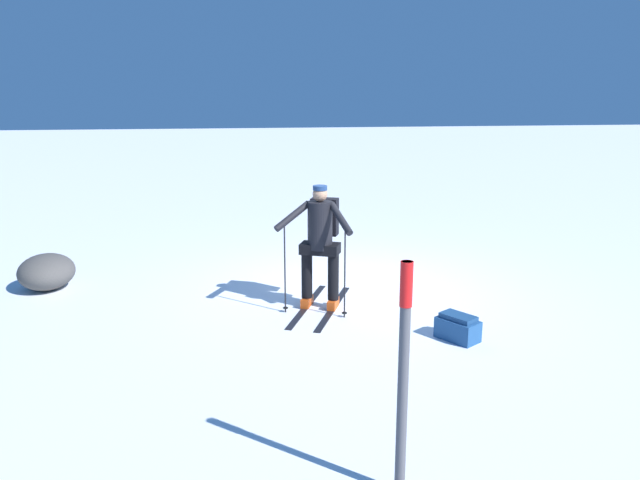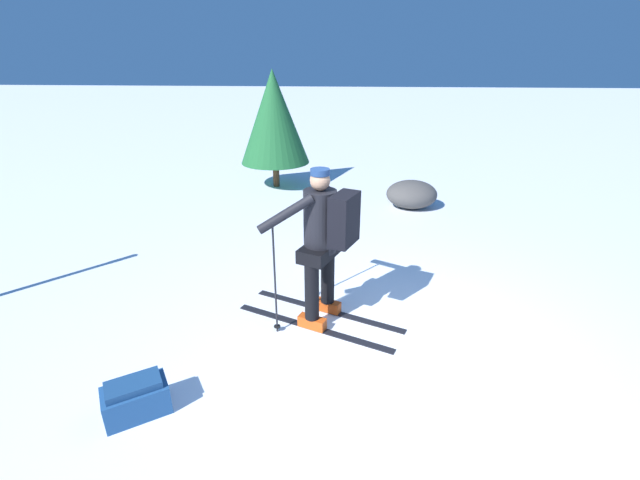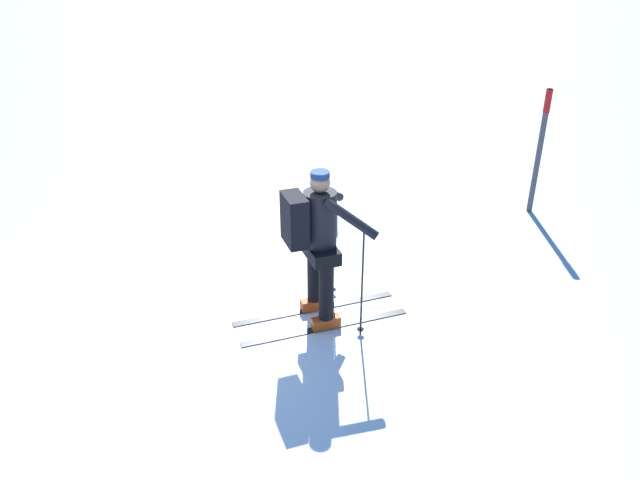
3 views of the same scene
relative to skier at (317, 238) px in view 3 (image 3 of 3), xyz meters
name	(u,v)px [view 3 (image 3 of 3)]	position (x,y,z in m)	size (l,w,h in m)	color
ground_plane	(232,321)	(-0.70, 0.57, -0.98)	(80.00, 80.00, 0.00)	white
skier	(317,238)	(0.00, 0.00, 0.00)	(1.87, 1.20, 1.69)	black
dropped_backpack	(323,224)	(1.40, 1.45, -0.83)	(0.57, 0.51, 0.31)	navy
trail_marker	(541,143)	(4.13, -0.02, 0.05)	(0.09, 0.09, 1.79)	#4C4C51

